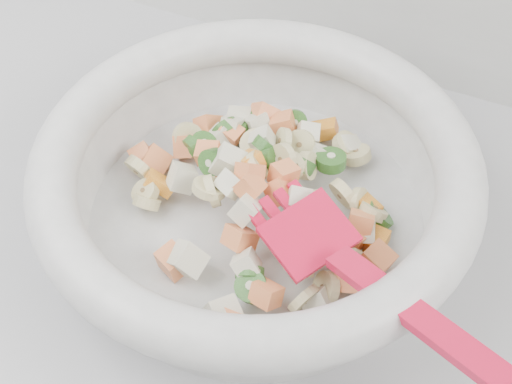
% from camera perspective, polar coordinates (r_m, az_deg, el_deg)
% --- Properties ---
extents(mixing_bowl, '(0.44, 0.36, 0.12)m').
position_cam_1_polar(mixing_bowl, '(0.63, 0.05, 0.47)').
color(mixing_bowl, silver).
rests_on(mixing_bowl, counter).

